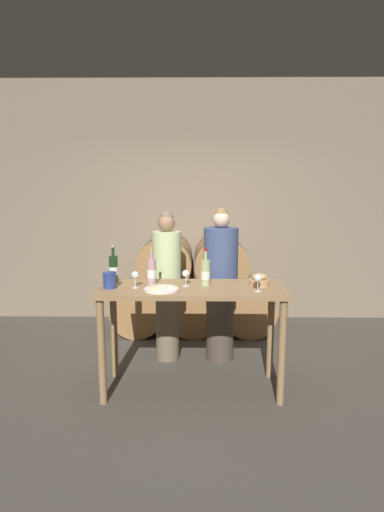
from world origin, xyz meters
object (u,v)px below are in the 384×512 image
wine_bottle_white (205,273)px  bread_basket (259,281)px  wine_bottle_rose (152,271)px  blue_crock (110,280)px  person_right (220,285)px  wine_glass_far_left (135,276)px  wine_glass_left (186,274)px  tasting_table (192,303)px  person_left (167,285)px  wine_glass_center (258,279)px  cheese_plate (161,289)px  wine_bottle_red (114,269)px

wine_bottle_white → bread_basket: bearing=-0.2°
wine_bottle_rose → blue_crock: 0.37m
person_right → wine_bottle_white: size_ratio=4.85×
wine_glass_far_left → wine_glass_left: 0.44m
tasting_table → bread_basket: bread_basket is taller
person_right → blue_crock: 1.25m
wine_bottle_white → blue_crock: bearing=-173.1°
tasting_table → wine_bottle_white: size_ratio=4.88×
person_left → wine_glass_far_left: (-0.22, -0.72, 0.25)m
tasting_table → blue_crock: size_ratio=11.75×
person_left → bread_basket: 1.08m
person_right → wine_bottle_white: bearing=-105.3°
wine_bottle_white → wine_glass_far_left: (-0.60, -0.09, -0.01)m
wine_glass_center → wine_glass_left: bearing=163.5°
person_left → wine_glass_center: person_left is taller
cheese_plate → bread_basket: bearing=10.9°
person_right → wine_bottle_red: 1.14m
person_right → wine_glass_left: bearing=-117.8°
blue_crock → wine_glass_center: bearing=-4.7°
tasting_table → wine_bottle_rose: 0.46m
wine_bottle_rose → blue_crock: (-0.34, -0.15, -0.04)m
tasting_table → wine_glass_center: bearing=-15.7°
blue_crock → wine_glass_left: wine_glass_left is taller
wine_glass_left → tasting_table: bearing=-24.1°
person_left → blue_crock: 0.87m
wine_bottle_rose → blue_crock: bearing=-156.8°
wine_bottle_red → bread_basket: size_ratio=1.91×
wine_bottle_red → wine_glass_center: size_ratio=2.34×
person_right → wine_glass_left: 0.78m
person_right → wine_glass_far_left: bearing=-137.2°
tasting_table → person_right: size_ratio=1.00×
tasting_table → wine_bottle_white: wine_bottle_white is taller
wine_bottle_red → wine_glass_left: size_ratio=2.34×
wine_bottle_rose → bread_basket: 0.95m
cheese_plate → wine_glass_left: 0.26m
wine_bottle_rose → bread_basket: size_ratio=1.86×
wine_bottle_red → wine_bottle_white: size_ratio=1.02×
cheese_plate → wine_bottle_white: bearing=23.9°
person_left → wine_bottle_white: (0.39, -0.63, 0.26)m
tasting_table → wine_glass_far_left: bearing=-175.0°
wine_bottle_red → blue_crock: (0.02, -0.25, -0.05)m
tasting_table → cheese_plate: bearing=-155.5°
bread_basket → wine_glass_far_left: wine_glass_far_left is taller
wine_bottle_red → wine_bottle_white: bearing=-10.4°
blue_crock → wine_glass_center: wine_glass_center is taller
wine_bottle_white → cheese_plate: wine_bottle_white is taller
tasting_table → wine_bottle_white: 0.29m
tasting_table → bread_basket: size_ratio=9.10×
cheese_plate → tasting_table: bearing=24.5°
wine_bottle_white → wine_glass_far_left: size_ratio=2.29×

